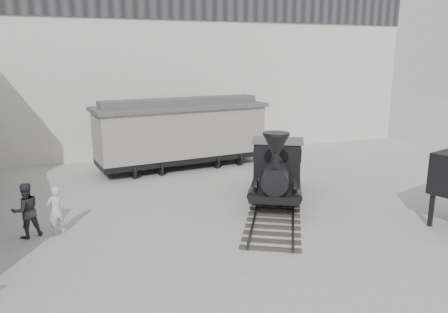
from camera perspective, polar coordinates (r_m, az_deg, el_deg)
name	(u,v)px	position (r m, az deg, el deg)	size (l,w,h in m)	color
ground	(259,245)	(14.44, 4.61, -11.44)	(90.00, 90.00, 0.00)	#9E9E9B
north_wall	(156,63)	(27.43, -8.86, 12.02)	(34.00, 2.51, 11.00)	silver
locomotive	(277,173)	(18.37, 6.91, -2.19)	(6.13, 8.81, 3.18)	#343027
boxcar	(181,132)	(23.59, -5.61, 3.25)	(9.51, 3.93, 3.79)	black
visitor_a	(56,210)	(15.98, -21.08, -6.59)	(0.62, 0.40, 1.69)	silver
visitor_b	(26,210)	(16.06, -24.45, -6.43)	(0.92, 0.71, 1.88)	#333237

